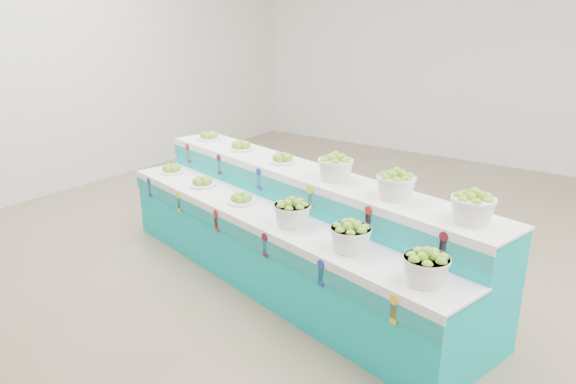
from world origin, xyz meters
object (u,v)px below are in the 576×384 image
object	(u,v)px
basket_lower_left	(292,212)
basket_upper_right	(473,207)
display_stand	(288,229)
plate_upper_mid	(241,145)

from	to	relation	value
basket_lower_left	basket_upper_right	xyz separation A→B (m)	(1.42, 0.18, 0.30)
display_stand	plate_upper_mid	xyz separation A→B (m)	(-0.97, 0.49, 0.56)
plate_upper_mid	basket_lower_left	bearing A→B (deg)	-33.31
display_stand	basket_lower_left	xyz separation A→B (m)	(0.28, -0.33, 0.33)
plate_upper_mid	basket_upper_right	world-z (taller)	basket_upper_right
basket_lower_left	basket_upper_right	bearing A→B (deg)	7.02
display_stand	basket_lower_left	distance (m)	0.54
basket_lower_left	plate_upper_mid	size ratio (longest dim) A/B	1.18
basket_upper_right	plate_upper_mid	bearing A→B (deg)	166.44
basket_lower_left	plate_upper_mid	bearing A→B (deg)	146.69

